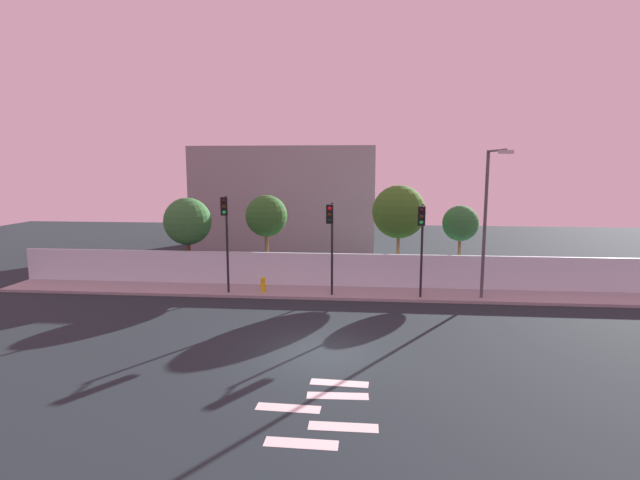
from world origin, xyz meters
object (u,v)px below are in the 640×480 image
at_px(traffic_light_center, 331,230).
at_px(roadside_tree_midright, 399,212).
at_px(street_lamp_curbside, 488,212).
at_px(fire_hydrant, 263,284).
at_px(roadside_tree_rightmost, 460,224).
at_px(roadside_tree_leftmost, 188,222).
at_px(traffic_light_right, 226,224).
at_px(roadside_tree_midleft, 266,216).
at_px(traffic_light_left, 422,231).

bearing_deg(traffic_light_center, roadside_tree_midright, 46.92).
distance_m(street_lamp_curbside, fire_hydrant, 11.79).
bearing_deg(street_lamp_curbside, roadside_tree_rightmost, 101.65).
height_order(roadside_tree_leftmost, roadside_tree_midright, roadside_tree_midright).
bearing_deg(traffic_light_right, street_lamp_curbside, 1.61).
xyz_separation_m(roadside_tree_leftmost, roadside_tree_midleft, (4.64, -0.00, 0.35)).
height_order(street_lamp_curbside, roadside_tree_midright, street_lamp_curbside).
relative_size(street_lamp_curbside, roadside_tree_leftmost, 1.49).
bearing_deg(fire_hydrant, roadside_tree_midleft, 97.01).
height_order(traffic_light_left, traffic_light_right, traffic_light_right).
height_order(fire_hydrant, roadside_tree_rightmost, roadside_tree_rightmost).
relative_size(traffic_light_left, roadside_tree_midleft, 0.92).
bearing_deg(roadside_tree_midleft, fire_hydrant, -82.99).
bearing_deg(roadside_tree_midright, roadside_tree_leftmost, 180.00).
bearing_deg(roadside_tree_leftmost, traffic_light_center, -23.62).
relative_size(fire_hydrant, roadside_tree_rightmost, 0.18).
distance_m(roadside_tree_leftmost, roadside_tree_midleft, 4.66).
relative_size(roadside_tree_leftmost, roadside_tree_rightmost, 1.07).
xyz_separation_m(fire_hydrant, roadside_tree_leftmost, (-5.00, 2.86, 2.90)).
bearing_deg(roadside_tree_leftmost, fire_hydrant, -29.77).
relative_size(traffic_light_left, street_lamp_curbside, 0.64).
bearing_deg(roadside_tree_leftmost, roadside_tree_midright, -0.00).
bearing_deg(fire_hydrant, traffic_light_left, -6.47).
bearing_deg(roadside_tree_rightmost, traffic_light_center, -151.35).
xyz_separation_m(traffic_light_left, traffic_light_right, (-9.66, 0.22, 0.22)).
bearing_deg(traffic_light_right, roadside_tree_rightmost, 16.21).
bearing_deg(roadside_tree_midright, traffic_light_right, -158.12).
distance_m(roadside_tree_leftmost, roadside_tree_midright, 12.13).
xyz_separation_m(traffic_light_left, roadside_tree_leftmost, (-12.95, 3.76, -0.07)).
xyz_separation_m(street_lamp_curbside, fire_hydrant, (-11.13, 0.32, -3.87)).
bearing_deg(roadside_tree_midright, roadside_tree_rightmost, 0.00).
relative_size(street_lamp_curbside, roadside_tree_midright, 1.29).
bearing_deg(traffic_light_left, roadside_tree_rightmost, 56.19).
height_order(traffic_light_center, street_lamp_curbside, street_lamp_curbside).
bearing_deg(roadside_tree_rightmost, street_lamp_curbside, -78.35).
xyz_separation_m(traffic_light_left, street_lamp_curbside, (3.17, 0.58, 0.91)).
distance_m(traffic_light_center, traffic_light_right, 5.31).
distance_m(roadside_tree_midright, roadside_tree_rightmost, 3.42).
relative_size(roadside_tree_midleft, roadside_tree_midright, 0.90).
distance_m(traffic_light_center, fire_hydrant, 4.77).
relative_size(traffic_light_left, roadside_tree_leftmost, 0.95).
bearing_deg(traffic_light_right, fire_hydrant, 21.86).
relative_size(fire_hydrant, roadside_tree_leftmost, 0.17).
bearing_deg(traffic_light_center, street_lamp_curbside, 4.40).
bearing_deg(traffic_light_right, traffic_light_center, -2.36).
xyz_separation_m(roadside_tree_midleft, roadside_tree_midright, (7.46, 0.00, 0.31)).
bearing_deg(roadside_tree_leftmost, traffic_light_left, -16.18).
relative_size(traffic_light_right, roadside_tree_midleft, 0.99).
height_order(street_lamp_curbside, roadside_tree_rightmost, street_lamp_curbside).
distance_m(roadside_tree_midleft, roadside_tree_rightmost, 10.83).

